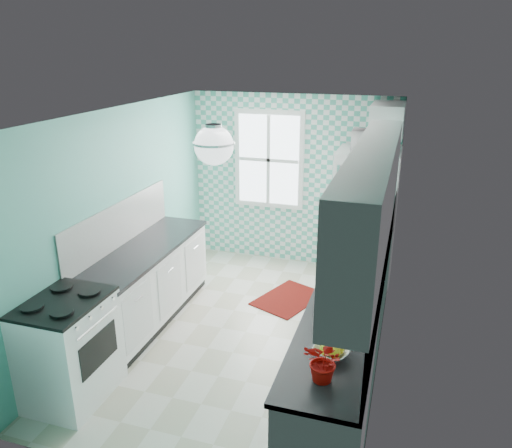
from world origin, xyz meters
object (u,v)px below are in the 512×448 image
(stove, at_px, (69,348))
(fruit_bowl, at_px, (331,351))
(fridge, at_px, (364,218))
(potted_plant, at_px, (325,362))
(ceiling_light, at_px, (214,145))
(sink, at_px, (361,256))
(microwave, at_px, (370,140))

(stove, height_order, fruit_bowl, fruit_bowl)
(fridge, height_order, potted_plant, fridge)
(ceiling_light, xyz_separation_m, fridge, (1.11, 2.58, -1.40))
(potted_plant, bearing_deg, sink, 89.91)
(fridge, relative_size, microwave, 3.97)
(microwave, bearing_deg, fruit_bowl, 90.07)
(fridge, distance_m, potted_plant, 3.63)
(sink, xyz_separation_m, fruit_bowl, (-0.00, -1.99, 0.05))
(fruit_bowl, bearing_deg, ceiling_light, 148.44)
(sink, height_order, potted_plant, sink)
(ceiling_light, xyz_separation_m, fruit_bowl, (1.20, -0.74, -1.35))
(stove, distance_m, microwave, 4.28)
(fridge, relative_size, potted_plant, 6.02)
(fruit_bowl, relative_size, microwave, 0.57)
(microwave, bearing_deg, stove, 53.48)
(stove, bearing_deg, sink, 42.70)
(potted_plant, bearing_deg, ceiling_light, 138.75)
(ceiling_light, distance_m, microwave, 2.83)
(fridge, height_order, stove, fridge)
(ceiling_light, height_order, sink, ceiling_light)
(sink, bearing_deg, stove, -140.25)
(potted_plant, relative_size, microwave, 0.66)
(ceiling_light, height_order, microwave, ceiling_light)
(ceiling_light, bearing_deg, fridge, 66.70)
(fridge, xyz_separation_m, stove, (-2.31, -3.29, -0.41))
(fruit_bowl, height_order, microwave, microwave)
(stove, relative_size, fruit_bowl, 3.68)
(ceiling_light, bearing_deg, potted_plant, -41.25)
(stove, distance_m, potted_plant, 2.49)
(fridge, distance_m, stove, 4.04)
(sink, xyz_separation_m, potted_plant, (-0.00, -2.30, 0.17))
(stove, height_order, sink, sink)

